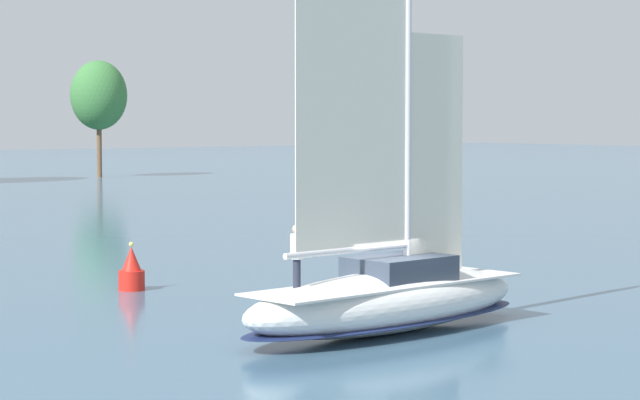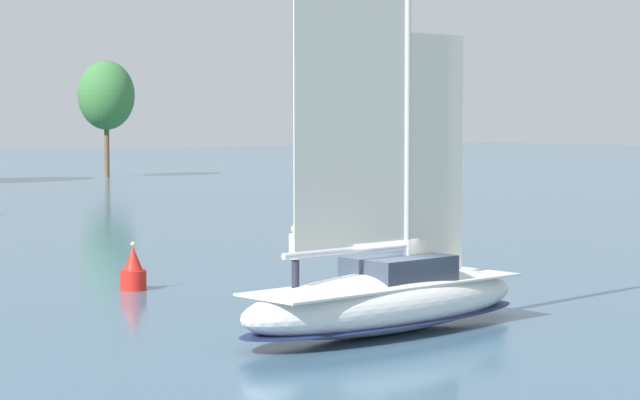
% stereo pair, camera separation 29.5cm
% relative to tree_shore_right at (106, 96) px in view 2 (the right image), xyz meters
% --- Properties ---
extents(ground_plane, '(400.00, 400.00, 0.00)m').
position_rel_tree_shore_right_xyz_m(ground_plane, '(-36.54, -87.90, -8.21)').
color(ground_plane, '#42667F').
extents(tree_shore_right, '(5.70, 5.70, 11.73)m').
position_rel_tree_shore_right_xyz_m(tree_shore_right, '(0.00, 0.00, 0.00)').
color(tree_shore_right, brown).
rests_on(tree_shore_right, ground).
extents(sailboat_main, '(10.22, 3.73, 13.75)m').
position_rel_tree_shore_right_xyz_m(sailboat_main, '(-36.52, -87.90, -7.13)').
color(sailboat_main, white).
rests_on(sailboat_main, ground).
extents(channel_buoy, '(0.89, 0.89, 1.65)m').
position_rel_tree_shore_right_xyz_m(channel_buoy, '(-37.98, -76.21, -7.57)').
color(channel_buoy, red).
rests_on(channel_buoy, ground).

